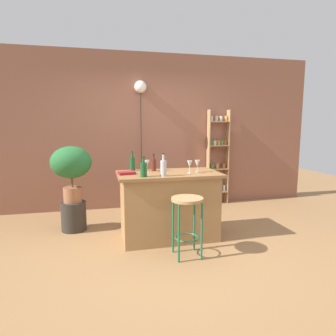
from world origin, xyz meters
The scene contains 16 objects.
ground centered at (0.00, 0.00, 0.00)m, with size 12.00×12.00×0.00m, color olive.
back_wall centered at (0.00, 1.95, 1.40)m, with size 6.40×0.10×2.80m, color #8C5642.
kitchen_counter centered at (0.00, 0.30, 0.45)m, with size 1.35×0.74×0.90m.
bar_stool centered at (0.07, -0.33, 0.53)m, with size 0.37×0.37×0.70m.
spice_shelf centered at (1.33, 1.81, 0.91)m, with size 0.41×0.15×1.81m.
plant_stool centered at (-1.28, 0.88, 0.21)m, with size 0.36×0.36×0.42m, color #2D2823.
potted_plant centered at (-1.28, 0.88, 0.95)m, with size 0.57×0.51×0.81m.
bottle_olive_oil centered at (-0.12, 0.06, 1.00)m, with size 0.08×0.08×0.28m.
bottle_sauce_amber centered at (-0.17, 0.50, 0.98)m, with size 0.07×0.07×0.24m.
bottle_soda_blue centered at (-0.45, 0.57, 1.00)m, with size 0.07×0.07×0.27m.
bottle_vinegar centered at (-0.37, 0.06, 0.99)m, with size 0.08×0.08×0.25m.
wine_glass_left centered at (0.26, 0.21, 1.01)m, with size 0.07×0.07×0.16m.
wine_glass_center centered at (-0.27, 0.39, 1.01)m, with size 0.07×0.07×0.16m.
wine_glass_right centered at (0.38, 0.25, 1.01)m, with size 0.07×0.07×0.16m.
cookbook centered at (-0.56, 0.30, 0.91)m, with size 0.21×0.15×0.04m, color maroon.
pendant_globe_light centered at (-0.15, 1.84, 2.15)m, with size 0.22×0.22×2.29m.
Camera 1 is at (-0.89, -3.47, 1.53)m, focal length 31.57 mm.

